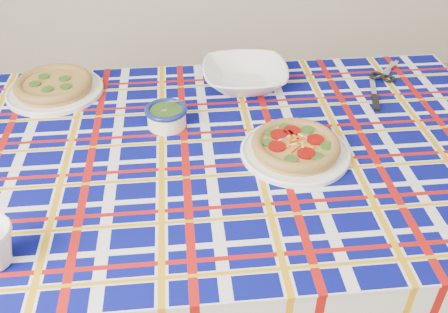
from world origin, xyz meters
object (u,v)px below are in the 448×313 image
object	(u,v)px
pesto_bowl	(166,115)
serving_bowl	(245,76)
main_focaccia_plate	(296,145)
dining_table	(230,170)

from	to	relation	value
pesto_bowl	serving_bowl	distance (m)	0.33
main_focaccia_plate	serving_bowl	bearing A→B (deg)	92.03
dining_table	main_focaccia_plate	bearing A→B (deg)	-15.80
pesto_bowl	dining_table	bearing A→B (deg)	-46.74
serving_bowl	main_focaccia_plate	bearing A→B (deg)	-87.97
dining_table	serving_bowl	size ratio (longest dim) A/B	6.30
dining_table	pesto_bowl	world-z (taller)	pesto_bowl
dining_table	main_focaccia_plate	xyz separation A→B (m)	(0.15, -0.07, 0.10)
main_focaccia_plate	pesto_bowl	size ratio (longest dim) A/B	2.47
main_focaccia_plate	pesto_bowl	world-z (taller)	pesto_bowl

